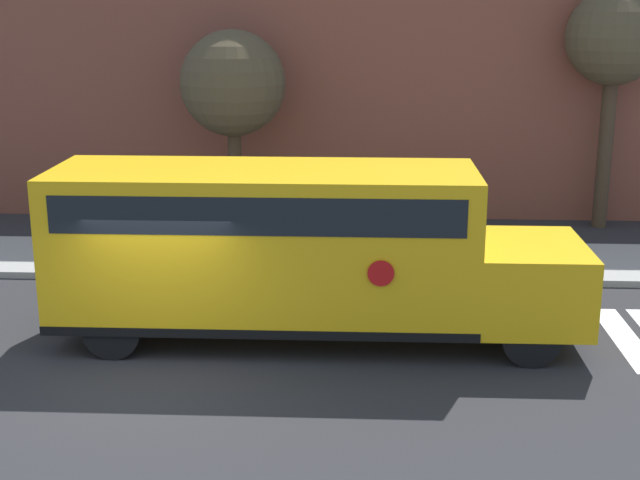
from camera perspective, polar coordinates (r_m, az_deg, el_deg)
ground_plane at (r=15.12m, az=-10.48°, el=-8.48°), size 60.00×60.00×0.00m
sidewalk_strip at (r=21.09m, az=-6.56°, el=-1.20°), size 44.00×3.00×0.15m
building_backdrop at (r=26.73m, az=-4.59°, el=11.32°), size 32.00×4.00×8.39m
school_bus at (r=15.87m, az=-1.93°, el=-0.26°), size 9.40×2.57×3.13m
tree_near_sidewalk at (r=24.65m, az=18.32°, el=12.00°), size 2.50×2.50×6.30m
tree_far_sidewalk at (r=23.43m, az=-5.59°, el=9.86°), size 2.74×2.74×5.25m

